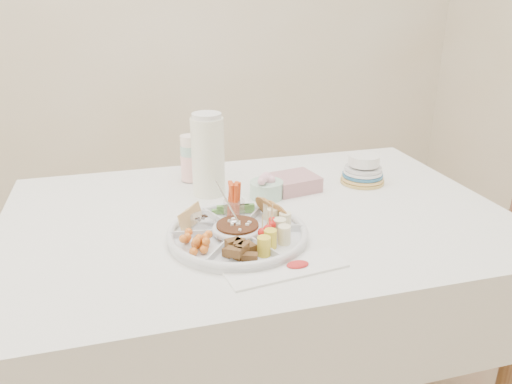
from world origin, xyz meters
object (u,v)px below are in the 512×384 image
object	(u,v)px
party_tray	(238,232)
thermos	(208,154)
dining_table	(257,315)
plate_stack	(363,169)

from	to	relation	value
party_tray	thermos	bearing A→B (deg)	92.32
thermos	dining_table	bearing A→B (deg)	-60.39
dining_table	plate_stack	bearing A→B (deg)	19.47
thermos	plate_stack	xyz separation A→B (m)	(0.54, -0.04, -0.09)
thermos	plate_stack	bearing A→B (deg)	-4.53
party_tray	plate_stack	size ratio (longest dim) A/B	2.46
dining_table	party_tray	bearing A→B (deg)	-122.24
thermos	plate_stack	distance (m)	0.55
dining_table	thermos	xyz separation A→B (m)	(-0.11, 0.20, 0.52)
dining_table	plate_stack	distance (m)	0.63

